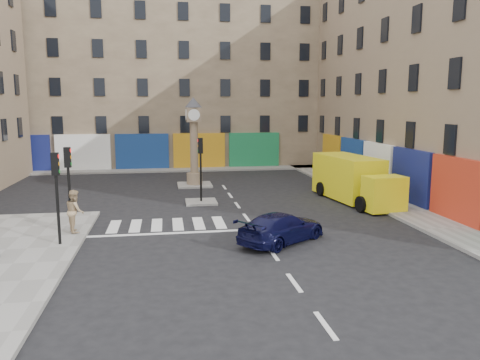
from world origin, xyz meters
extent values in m
plane|color=black|center=(0.00, 0.00, 0.00)|extent=(120.00, 120.00, 0.00)
cube|color=gray|center=(8.70, 10.00, 0.07)|extent=(2.60, 30.00, 0.15)
cube|color=gray|center=(-4.00, 22.20, 0.07)|extent=(32.00, 2.40, 0.15)
cube|color=gray|center=(-2.00, 8.00, 0.06)|extent=(1.80, 1.80, 0.12)
cube|color=gray|center=(-2.00, 14.00, 0.06)|extent=(2.40, 2.40, 0.12)
cube|color=#867058|center=(15.00, 10.00, 8.00)|extent=(10.00, 30.00, 16.00)
cube|color=gray|center=(-4.00, 28.00, 8.50)|extent=(32.00, 10.00, 17.00)
cylinder|color=black|center=(-8.30, 0.20, 1.55)|extent=(0.12, 0.12, 2.80)
cube|color=black|center=(-8.30, 0.20, 3.40)|extent=(0.28, 0.22, 0.90)
cylinder|color=black|center=(-8.30, 2.60, 1.55)|extent=(0.12, 0.12, 2.80)
cube|color=black|center=(-8.30, 2.60, 3.40)|extent=(0.28, 0.22, 0.90)
cylinder|color=black|center=(-2.00, 8.00, 1.52)|extent=(0.12, 0.12, 2.80)
cube|color=black|center=(-2.00, 8.00, 3.37)|extent=(0.28, 0.22, 0.90)
cylinder|color=#867058|center=(-2.00, 14.00, 0.52)|extent=(1.10, 1.10, 0.80)
cylinder|color=#867058|center=(-2.00, 14.00, 2.72)|extent=(0.56, 0.56, 3.60)
cube|color=#867058|center=(-2.00, 14.00, 5.02)|extent=(1.00, 1.00, 1.00)
cylinder|color=white|center=(-2.00, 13.48, 5.02)|extent=(0.80, 0.06, 0.80)
cone|color=#333338|center=(-2.00, 14.00, 5.87)|extent=(1.20, 1.20, 0.70)
imported|color=black|center=(0.71, -0.52, 0.63)|extent=(4.52, 4.03, 1.26)
cube|color=yellow|center=(6.92, 7.81, 1.37)|extent=(2.83, 5.50, 2.52)
cube|color=yellow|center=(7.41, 3.89, 1.04)|extent=(2.23, 1.56, 1.86)
cube|color=black|center=(7.41, 3.84, 1.48)|extent=(1.97, 1.21, 0.77)
cylinder|color=black|center=(6.26, 4.19, 0.44)|extent=(0.38, 0.90, 0.88)
cylinder|color=black|center=(8.44, 4.46, 0.44)|extent=(0.38, 0.90, 0.88)
cylinder|color=black|center=(5.67, 8.98, 0.44)|extent=(0.38, 0.90, 0.88)
cylinder|color=black|center=(7.84, 9.25, 0.44)|extent=(0.38, 0.90, 0.88)
imported|color=tan|center=(-8.00, 2.01, 1.09)|extent=(0.96, 1.09, 1.88)
camera|label=1|loc=(-4.01, -18.93, 5.69)|focal=35.00mm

